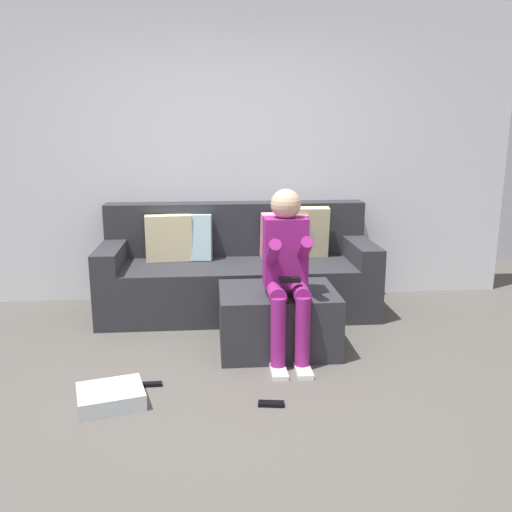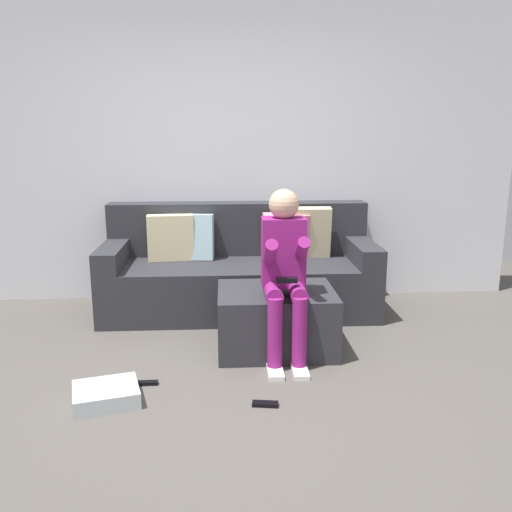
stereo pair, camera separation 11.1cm
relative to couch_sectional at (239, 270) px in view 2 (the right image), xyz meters
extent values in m
plane|color=#544F49|center=(-0.11, -1.79, -0.35)|extent=(6.91, 6.91, 0.00)
cube|color=silver|center=(-0.11, 0.42, 0.97)|extent=(5.31, 0.10, 2.65)
cube|color=#2D2D33|center=(0.00, -0.07, -0.13)|extent=(2.30, 0.88, 0.44)
cube|color=#2D2D33|center=(0.00, 0.25, 0.32)|extent=(2.30, 0.23, 0.47)
cube|color=#2D2D33|center=(-1.05, -0.07, 0.18)|extent=(0.19, 0.88, 0.17)
cube|color=#2D2D33|center=(1.05, -0.07, 0.18)|extent=(0.19, 0.88, 0.17)
cube|color=beige|center=(-0.59, 0.05, 0.29)|extent=(0.41, 0.20, 0.40)
cube|color=silver|center=(-0.41, 0.06, 0.29)|extent=(0.41, 0.20, 0.40)
cube|color=beige|center=(0.59, 0.08, 0.31)|extent=(0.45, 0.17, 0.45)
cube|color=pink|center=(0.41, 0.06, 0.29)|extent=(0.41, 0.22, 0.41)
cube|color=#2D2D33|center=(0.24, -0.92, -0.13)|extent=(0.82, 0.64, 0.44)
cube|color=#8C1E72|center=(0.28, -1.00, 0.38)|extent=(0.29, 0.20, 0.47)
sphere|color=#D8AD8C|center=(0.28, -1.00, 0.71)|extent=(0.20, 0.20, 0.20)
cylinder|color=#8C1E72|center=(0.20, -1.14, 0.15)|extent=(0.12, 0.28, 0.12)
cylinder|color=#8C1E72|center=(0.20, -1.28, -0.09)|extent=(0.10, 0.10, 0.46)
cube|color=white|center=(0.20, -1.34, -0.33)|extent=(0.10, 0.22, 0.03)
cylinder|color=#8C1E72|center=(0.17, -1.13, 0.39)|extent=(0.08, 0.36, 0.29)
cylinder|color=#8C1E72|center=(0.36, -1.14, 0.15)|extent=(0.12, 0.28, 0.12)
cylinder|color=#8C1E72|center=(0.36, -1.28, -0.09)|extent=(0.10, 0.10, 0.46)
cube|color=white|center=(0.36, -1.34, -0.33)|extent=(0.10, 0.22, 0.03)
cylinder|color=#8C1E72|center=(0.38, -1.11, 0.41)|extent=(0.08, 0.32, 0.25)
cube|color=black|center=(0.28, -1.21, 0.25)|extent=(0.14, 0.06, 0.03)
cube|color=silver|center=(-0.82, -1.65, -0.30)|extent=(0.44, 0.39, 0.10)
cube|color=black|center=(0.10, -1.75, -0.34)|extent=(0.16, 0.07, 0.02)
cube|color=black|center=(-0.62, -1.45, -0.34)|extent=(0.16, 0.04, 0.02)
camera|label=1|loc=(-0.23, -4.57, 1.20)|focal=38.14mm
camera|label=2|loc=(-0.12, -4.58, 1.20)|focal=38.14mm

